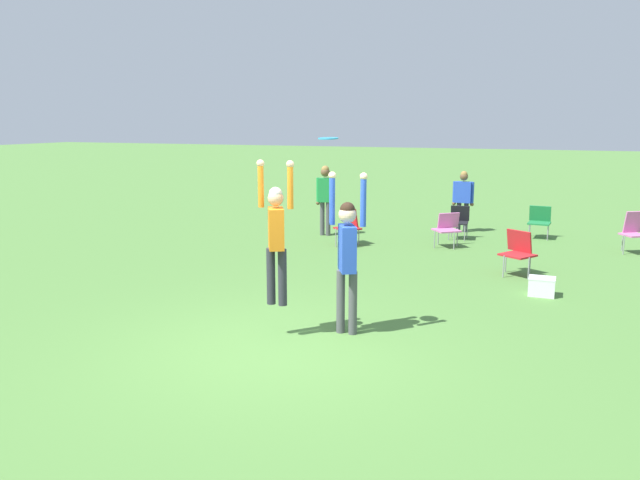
# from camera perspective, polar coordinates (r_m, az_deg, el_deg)

# --- Properties ---
(ground_plane) EXTENTS (120.00, 120.00, 0.00)m
(ground_plane) POSITION_cam_1_polar(r_m,az_deg,el_deg) (8.40, -3.64, -9.77)
(ground_plane) COLOR #4C7A38
(person_jumping) EXTENTS (0.54, 0.44, 1.99)m
(person_jumping) POSITION_cam_1_polar(r_m,az_deg,el_deg) (8.44, -4.04, 0.90)
(person_jumping) COLOR #2D2D38
(person_jumping) RESTS_ON ground_plane
(person_defending) EXTENTS (0.55, 0.45, 2.27)m
(person_defending) POSITION_cam_1_polar(r_m,az_deg,el_deg) (8.60, 2.50, -0.79)
(person_defending) COLOR #4C4C51
(person_defending) RESTS_ON ground_plane
(frisbee) EXTENTS (0.27, 0.27, 0.03)m
(frisbee) POSITION_cam_1_polar(r_m,az_deg,el_deg) (8.30, 0.76, 9.28)
(frisbee) COLOR #2D9EDB
(camping_chair_0) EXTENTS (0.65, 0.72, 0.94)m
(camping_chair_0) POSITION_cam_1_polar(r_m,az_deg,el_deg) (15.75, 26.76, 0.90)
(camping_chair_0) COLOR gray
(camping_chair_0) RESTS_ON ground_plane
(camping_chair_1) EXTENTS (0.75, 0.83, 0.79)m
(camping_chair_1) POSITION_cam_1_polar(r_m,az_deg,el_deg) (15.08, 11.55, 1.18)
(camping_chair_1) COLOR gray
(camping_chair_1) RESTS_ON ground_plane
(camping_chair_2) EXTENTS (0.74, 0.81, 0.85)m
(camping_chair_2) POSITION_cam_1_polar(r_m,az_deg,el_deg) (12.65, 17.67, -0.84)
(camping_chair_2) COLOR gray
(camping_chair_2) RESTS_ON ground_plane
(camping_chair_3) EXTENTS (0.50, 0.54, 0.83)m
(camping_chair_3) POSITION_cam_1_polar(r_m,az_deg,el_deg) (16.13, 12.60, 1.87)
(camping_chair_3) COLOR gray
(camping_chair_3) RESTS_ON ground_plane
(camping_chair_4) EXTENTS (0.71, 0.79, 0.89)m
(camping_chair_4) POSITION_cam_1_polar(r_m,az_deg,el_deg) (14.96, 2.67, 1.50)
(camping_chair_4) COLOR gray
(camping_chair_4) RESTS_ON ground_plane
(camping_chair_5) EXTENTS (0.56, 0.60, 0.81)m
(camping_chair_5) POSITION_cam_1_polar(r_m,az_deg,el_deg) (16.82, 19.43, 1.78)
(camping_chair_5) COLOR gray
(camping_chair_5) RESTS_ON ground_plane
(person_spectator_near) EXTENTS (0.51, 0.31, 1.81)m
(person_spectator_near) POSITION_cam_1_polar(r_m,az_deg,el_deg) (16.13, 0.48, 4.28)
(person_spectator_near) COLOR #4C4C51
(person_spectator_near) RESTS_ON ground_plane
(person_spectator_far) EXTENTS (0.58, 0.23, 1.64)m
(person_spectator_far) POSITION_cam_1_polar(r_m,az_deg,el_deg) (17.08, 12.96, 3.96)
(person_spectator_far) COLOR #2D2D38
(person_spectator_far) RESTS_ON ground_plane
(cooler_box) EXTENTS (0.44, 0.34, 0.32)m
(cooler_box) POSITION_cam_1_polar(r_m,az_deg,el_deg) (11.36, 19.61, -4.02)
(cooler_box) COLOR white
(cooler_box) RESTS_ON ground_plane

